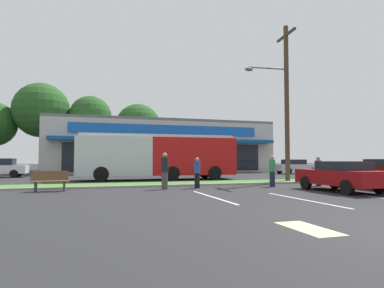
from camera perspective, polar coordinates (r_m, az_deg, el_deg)
The scene contains 19 objects.
grass_median at distance 19.94m, azimuth 3.45°, elevation -6.75°, with size 56.00×2.20×0.12m, color #427A2D.
curb_lip at distance 18.80m, azimuth 4.76°, elevation -6.99°, with size 56.00×0.24×0.12m, color #99968C.
parking_stripe_0 at distance 13.08m, azimuth 3.55°, elevation -9.13°, with size 0.12×4.80×0.01m, color silver.
parking_stripe_1 at distance 12.84m, azimuth 18.74°, elevation -9.11°, with size 0.12×4.80×0.01m, color silver.
parking_stripe_2 at distance 14.70m, azimuth 29.74°, elevation -8.06°, with size 0.12×4.80×0.01m, color silver.
lot_arrow at distance 7.64m, azimuth 19.48°, elevation -13.59°, with size 0.70×1.60×0.01m, color beige.
storefront_building at distance 41.94m, azimuth -6.05°, elevation -0.59°, with size 25.67×14.37×6.01m.
tree_left at distance 50.62m, azimuth -24.64°, elevation 5.32°, with size 7.60×7.60×12.14m.
tree_mid_left at distance 49.51m, azimuth -17.18°, elevation 4.50°, with size 5.97×5.97×10.59m.
tree_mid at distance 51.90m, azimuth -9.32°, elevation 3.06°, with size 6.93×6.93×10.13m.
utility_pole at distance 22.44m, azimuth 15.76°, elevation 7.67°, with size 3.05×2.40×10.24m.
city_bus at distance 24.19m, azimuth -5.98°, elevation -1.99°, with size 11.48×2.91×3.25m.
bus_stop_bench at distance 16.55m, azimuth -23.37°, elevation -5.83°, with size 1.60×0.45×0.95m.
car_0 at distance 35.87m, azimuth 17.46°, elevation -3.72°, with size 4.53×1.91×1.47m.
car_4 at distance 16.61m, azimuth 24.37°, elevation -5.00°, with size 1.93×4.39×1.39m.
pedestrian_near_bench at distance 16.98m, azimuth 0.89°, elevation -4.99°, with size 0.32×0.32×1.57m.
pedestrian_by_pole at distance 19.60m, azimuth 21.05°, elevation -4.40°, with size 0.33×0.33×1.65m.
pedestrian_mid at distance 16.33m, azimuth -4.74°, elevation -4.67°, with size 0.36×0.36×1.80m.
pedestrian_far at distance 18.37m, azimuth 13.72°, elevation -4.57°, with size 0.34×0.34×1.68m.
Camera 1 is at (-6.96, -4.63, 1.46)m, focal length 30.80 mm.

